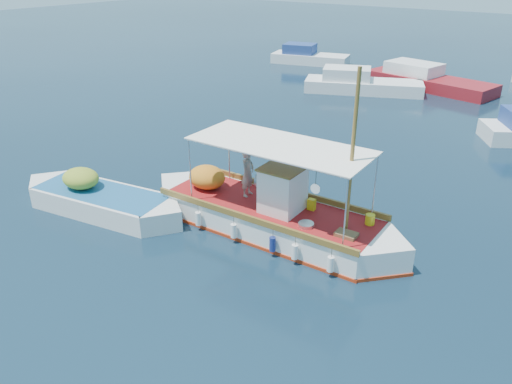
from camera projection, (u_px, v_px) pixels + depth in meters
The scene contains 6 objects.
ground at pixel (274, 238), 16.28m from camera, with size 160.00×160.00×0.00m, color black.
fishing_caique at pixel (268, 215), 16.63m from camera, with size 9.73×2.90×5.94m.
dinghy at pixel (100, 202), 17.92m from camera, with size 6.84×2.71×1.69m.
bg_boat_nw at pixel (360, 85), 33.62m from camera, with size 8.05×5.23×1.80m.
bg_boat_n at pixel (426, 81), 34.71m from camera, with size 9.23×4.65×1.80m.
bg_boat_far_w at pixel (308, 58), 42.62m from camera, with size 6.77×3.78×1.80m.
Camera 1 is at (7.70, -11.79, 8.34)m, focal length 35.00 mm.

